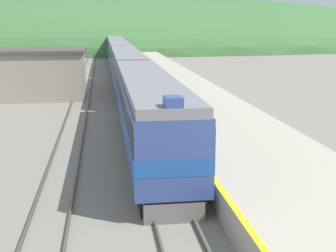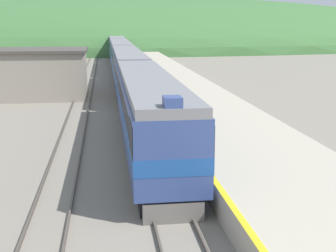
{
  "view_description": "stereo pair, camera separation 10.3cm",
  "coord_description": "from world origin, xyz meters",
  "px_view_note": "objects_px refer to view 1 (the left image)",
  "views": [
    {
      "loc": [
        -2.4,
        4.02,
        7.18
      ],
      "look_at": [
        0.46,
        24.64,
        2.49
      ],
      "focal_mm": 50.0,
      "sensor_mm": 36.0,
      "label": 1
    },
    {
      "loc": [
        -2.3,
        4.01,
        7.18
      ],
      "look_at": [
        0.46,
        24.64,
        2.49
      ],
      "focal_mm": 50.0,
      "sensor_mm": 36.0,
      "label": 2
    }
  ],
  "objects_px": {
    "express_train_lead_car": "(148,110)",
    "carriage_second": "(127,70)",
    "carriage_third": "(119,54)",
    "carriage_fourth": "(115,46)"
  },
  "relations": [
    {
      "from": "carriage_fourth",
      "to": "carriage_third",
      "type": "bearing_deg",
      "value": -90.0
    },
    {
      "from": "carriage_second",
      "to": "carriage_fourth",
      "type": "distance_m",
      "value": 46.12
    },
    {
      "from": "carriage_second",
      "to": "carriage_third",
      "type": "xyz_separation_m",
      "value": [
        0.0,
        23.06,
        0.0
      ]
    },
    {
      "from": "express_train_lead_car",
      "to": "carriage_third",
      "type": "distance_m",
      "value": 45.45
    },
    {
      "from": "carriage_third",
      "to": "carriage_fourth",
      "type": "relative_size",
      "value": 1.0
    },
    {
      "from": "carriage_second",
      "to": "carriage_fourth",
      "type": "bearing_deg",
      "value": 90.0
    },
    {
      "from": "carriage_second",
      "to": "carriage_fourth",
      "type": "relative_size",
      "value": 1.0
    },
    {
      "from": "express_train_lead_car",
      "to": "carriage_third",
      "type": "bearing_deg",
      "value": 90.0
    },
    {
      "from": "express_train_lead_car",
      "to": "carriage_second",
      "type": "bearing_deg",
      "value": 90.0
    },
    {
      "from": "express_train_lead_car",
      "to": "carriage_second",
      "type": "height_order",
      "value": "express_train_lead_car"
    }
  ]
}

